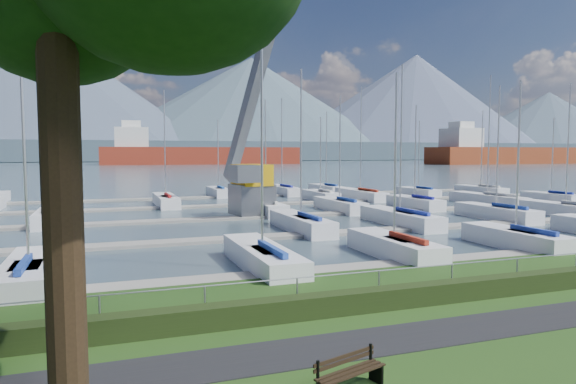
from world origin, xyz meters
name	(u,v)px	position (x,y,z in m)	size (l,w,h in m)	color
path	(459,330)	(0.00, -3.00, 0.01)	(160.00, 2.00, 0.04)	black
water	(124,163)	(0.00, 260.00, -0.40)	(800.00, 540.00, 0.20)	#3D4F59
hedge	(410,295)	(0.00, -0.40, 0.35)	(80.00, 0.70, 0.70)	black
fence	(404,269)	(0.00, 0.00, 1.20)	(0.04, 0.04, 80.00)	gray
foothill	(120,151)	(0.00, 330.00, 6.00)	(900.00, 80.00, 12.00)	#425360
mountains	(125,98)	(7.35, 404.62, 46.68)	(1190.00, 360.00, 115.00)	#485969
docks	(231,218)	(0.00, 26.00, -0.22)	(90.00, 41.60, 0.25)	slate
bench_left	(349,373)	(-4.82, -5.39, 0.42)	(1.84, 0.94, 0.85)	black
crane	(253,151)	(2.62, 28.48, 5.33)	(6.29, 13.22, 22.35)	#56585E
cargo_ship_mid	(193,156)	(28.63, 220.27, 3.65)	(89.18, 21.74, 21.50)	maroon
cargo_ship_east	(506,156)	(170.67, 179.92, 3.64)	(90.36, 21.90, 21.50)	maroon
sailboat_fleet	(214,151)	(-0.82, 28.71, 5.38)	(75.28, 50.27, 13.81)	navy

